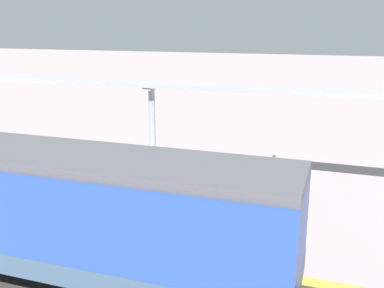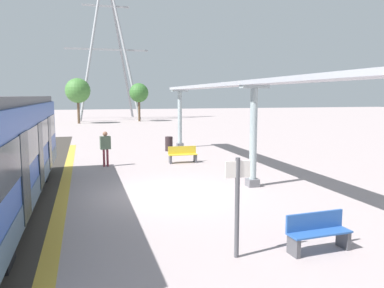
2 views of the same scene
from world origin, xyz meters
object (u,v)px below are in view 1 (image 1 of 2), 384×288
object	(u,v)px
canopy_pillar_second	(152,129)
bench_near_end	(284,186)
bench_mid_platform	(28,158)
platform_info_sign	(273,179)
train_near_carriage	(45,210)

from	to	relation	value
canopy_pillar_second	bench_near_end	distance (m)	6.36
canopy_pillar_second	bench_mid_platform	bearing A→B (deg)	102.41
bench_mid_platform	platform_info_sign	world-z (taller)	platform_info_sign
train_near_carriage	bench_mid_platform	xyz separation A→B (m)	(7.55, 6.71, -1.39)
canopy_pillar_second	platform_info_sign	xyz separation A→B (m)	(-3.11, -5.89, -0.65)
bench_near_end	train_near_carriage	bearing A→B (deg)	145.69
platform_info_sign	bench_mid_platform	bearing A→B (deg)	81.19
bench_near_end	bench_mid_platform	distance (m)	11.91
train_near_carriage	bench_mid_platform	world-z (taller)	train_near_carriage
train_near_carriage	bench_near_end	bearing A→B (deg)	-34.31
bench_near_end	bench_mid_platform	bearing A→B (deg)	90.40
bench_near_end	platform_info_sign	world-z (taller)	platform_info_sign
bench_mid_platform	platform_info_sign	distance (m)	11.93
canopy_pillar_second	train_near_carriage	bearing A→B (deg)	-174.52
train_near_carriage	bench_mid_platform	distance (m)	10.19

